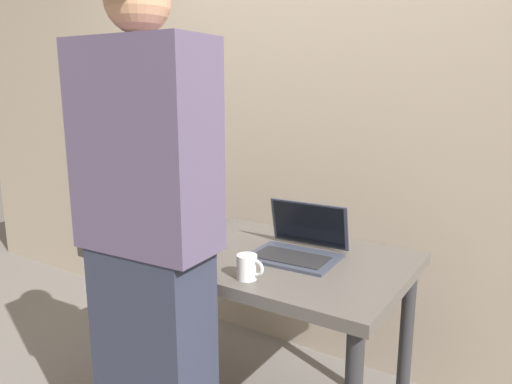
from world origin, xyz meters
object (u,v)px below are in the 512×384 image
at_px(laptop, 299,245).
at_px(person_figure, 150,251).
at_px(beer_bottle_brown, 189,200).
at_px(beer_bottle_dark, 216,199).
at_px(beer_bottle_green, 172,203).
at_px(coffee_mug, 248,267).

bearing_deg(laptop, person_figure, -112.60).
xyz_separation_m(laptop, person_figure, (-0.24, -0.58, 0.10)).
xyz_separation_m(beer_bottle_brown, beer_bottle_dark, (0.09, 0.10, -0.00)).
distance_m(beer_bottle_green, beer_bottle_dark, 0.22).
bearing_deg(beer_bottle_brown, beer_bottle_green, -167.66).
distance_m(beer_bottle_brown, coffee_mug, 0.74).
relative_size(beer_bottle_dark, person_figure, 0.17).
bearing_deg(coffee_mug, beer_bottle_dark, 136.13).
height_order(laptop, beer_bottle_green, beer_bottle_green).
xyz_separation_m(beer_bottle_green, coffee_mug, (0.71, -0.38, -0.06)).
xyz_separation_m(laptop, beer_bottle_brown, (-0.65, 0.09, 0.09)).
height_order(beer_bottle_green, coffee_mug, beer_bottle_green).
relative_size(beer_bottle_brown, beer_bottle_green, 1.14).
xyz_separation_m(beer_bottle_brown, beer_bottle_green, (-0.09, -0.02, -0.02)).
distance_m(laptop, beer_bottle_brown, 0.66).
xyz_separation_m(beer_bottle_brown, coffee_mug, (0.61, -0.40, -0.08)).
xyz_separation_m(beer_bottle_dark, coffee_mug, (0.52, -0.50, -0.08)).
bearing_deg(beer_bottle_dark, beer_bottle_green, -146.81).
height_order(beer_bottle_brown, beer_bottle_dark, beer_bottle_brown).
bearing_deg(person_figure, beer_bottle_green, 127.84).
height_order(person_figure, coffee_mug, person_figure).
bearing_deg(beer_bottle_brown, beer_bottle_dark, 48.15).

